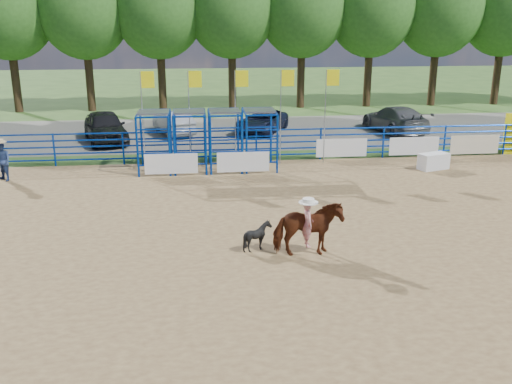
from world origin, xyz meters
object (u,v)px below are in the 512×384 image
Objects in this scene: car_b at (173,122)px; car_c at (262,121)px; announcer_table at (434,161)px; spectator_cowboy at (1,160)px; car_d at (395,119)px; car_a at (105,127)px; horse_and_rider at (308,226)px; calf at (258,236)px.

car_b reaches higher than car_c.
spectator_cowboy reaches higher than announcer_table.
car_b reaches higher than announcer_table.
car_a is at bearing -5.99° from car_d.
horse_and_rider is at bearing 54.33° from car_d.
calf is 12.53m from spectator_cowboy.
announcer_table is 8.42m from car_d.
calf is at bearing 50.05° from car_d.
calf is at bearing -72.18° from car_c.
horse_and_rider is 0.45× the size of car_d.
car_b is 0.79× the size of car_d.
horse_and_rider is 0.48× the size of car_a.
calf is 17.39m from car_c.
car_b is (-2.89, 17.32, 0.24)m from calf.
car_d is at bearing 82.05° from announcer_table.
car_b is 0.89× the size of car_c.
horse_and_rider is at bearing -80.15° from car_a.
announcer_table is 0.78× the size of spectator_cowboy.
car_a is at bearing 36.79° from calf.
horse_and_rider is 18.36m from car_b.
announcer_table is 0.32× the size of car_b.
car_d reaches higher than car_b.
car_c is at bearing 7.25° from calf.
announcer_table is at bearing -32.28° from calf.
car_b is (-11.50, 9.19, 0.31)m from announcer_table.
spectator_cowboy reaches higher than car_c.
announcer_table is at bearing -29.72° from car_c.
spectator_cowboy is at bearing -128.38° from car_a.
car_b is (-4.21, 17.87, -0.20)m from horse_and_rider.
car_a reaches higher than car_d.
car_c reaches higher than calf.
calf is 0.18× the size of car_a.
spectator_cowboy is 7.94m from car_a.
horse_and_rider is 1.50m from calf.
horse_and_rider is at bearing -67.73° from car_c.
car_a is 0.92× the size of car_d.
car_a reaches higher than car_c.
car_b is at bearing 10.98° from car_a.
announcer_table is 11.35m from horse_and_rider.
spectator_cowboy is at bearing 35.73° from car_b.
car_c is at bearing -15.15° from car_d.
car_c is (8.57, 1.71, -0.18)m from car_a.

